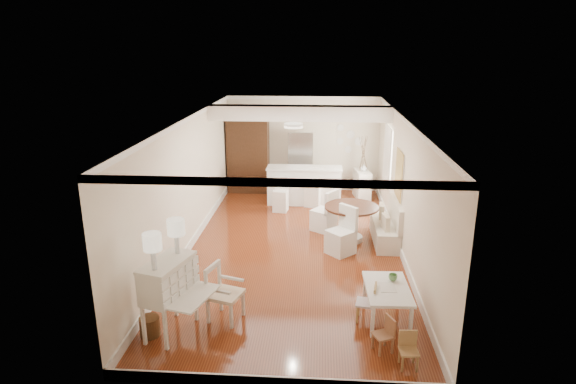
# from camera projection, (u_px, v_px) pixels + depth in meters

# --- Properties ---
(room) EXTENTS (9.00, 9.04, 2.82)m
(room) POSITION_uv_depth(u_px,v_px,m) (297.00, 155.00, 10.18)
(room) COLOR brown
(room) RESTS_ON ground
(secretary_bureau) EXTENTS (1.16, 1.17, 1.19)m
(secretary_bureau) POSITION_uv_depth(u_px,v_px,m) (170.00, 297.00, 7.22)
(secretary_bureau) COLOR white
(secretary_bureau) RESTS_ON ground
(gustavian_armchair) EXTENTS (0.66, 0.66, 0.92)m
(gustavian_armchair) POSITION_uv_depth(u_px,v_px,m) (225.00, 293.00, 7.60)
(gustavian_armchair) COLOR silver
(gustavian_armchair) RESTS_ON ground
(wicker_basket) EXTENTS (0.37, 0.37, 0.30)m
(wicker_basket) POSITION_uv_depth(u_px,v_px,m) (150.00, 326.00, 7.26)
(wicker_basket) COLOR brown
(wicker_basket) RESTS_ON ground
(kids_table) EXTENTS (0.71, 1.15, 0.57)m
(kids_table) POSITION_uv_depth(u_px,v_px,m) (386.00, 303.00, 7.65)
(kids_table) COLOR silver
(kids_table) RESTS_ON ground
(kids_chair_a) EXTENTS (0.34, 0.34, 0.54)m
(kids_chair_a) POSITION_uv_depth(u_px,v_px,m) (383.00, 335.00, 6.85)
(kids_chair_a) COLOR #986545
(kids_chair_a) RESTS_ON ground
(kids_chair_b) EXTENTS (0.36, 0.36, 0.64)m
(kids_chair_b) POSITION_uv_depth(u_px,v_px,m) (366.00, 302.00, 7.62)
(kids_chair_b) COLOR tan
(kids_chair_b) RESTS_ON ground
(kids_chair_c) EXTENTS (0.26, 0.26, 0.52)m
(kids_chair_c) POSITION_uv_depth(u_px,v_px,m) (409.00, 351.00, 6.50)
(kids_chair_c) COLOR #9E7648
(kids_chair_c) RESTS_ON ground
(banquette) EXTENTS (0.52, 1.60, 0.98)m
(banquette) POSITION_uv_depth(u_px,v_px,m) (385.00, 221.00, 10.65)
(banquette) COLOR silver
(banquette) RESTS_ON ground
(dining_table) EXTENTS (1.35, 1.35, 0.81)m
(dining_table) POSITION_uv_depth(u_px,v_px,m) (351.00, 223.00, 10.73)
(dining_table) COLOR #4C2618
(dining_table) RESTS_ON ground
(slip_chair_near) EXTENTS (0.70, 0.70, 1.02)m
(slip_chair_near) POSITION_uv_depth(u_px,v_px,m) (341.00, 231.00, 10.03)
(slip_chair_near) COLOR white
(slip_chair_near) RESTS_ON ground
(slip_chair_far) EXTENTS (0.68, 0.67, 1.00)m
(slip_chair_far) POSITION_uv_depth(u_px,v_px,m) (324.00, 210.00, 11.31)
(slip_chair_far) COLOR white
(slip_chair_far) RESTS_ON ground
(breakfast_counter) EXTENTS (2.05, 0.65, 1.03)m
(breakfast_counter) POSITION_uv_depth(u_px,v_px,m) (304.00, 185.00, 13.25)
(breakfast_counter) COLOR white
(breakfast_counter) RESTS_ON ground
(bar_stool_left) EXTENTS (0.41, 0.41, 0.90)m
(bar_stool_left) POSITION_uv_depth(u_px,v_px,m) (281.00, 195.00, 12.64)
(bar_stool_left) COLOR white
(bar_stool_left) RESTS_ON ground
(bar_stool_right) EXTENTS (0.51, 0.51, 1.04)m
(bar_stool_right) POSITION_uv_depth(u_px,v_px,m) (314.00, 188.00, 13.03)
(bar_stool_right) COLOR white
(bar_stool_right) RESTS_ON ground
(pantry_cabinet) EXTENTS (1.20, 0.60, 2.30)m
(pantry_cabinet) POSITION_uv_depth(u_px,v_px,m) (248.00, 153.00, 14.20)
(pantry_cabinet) COLOR #381E11
(pantry_cabinet) RESTS_ON ground
(fridge) EXTENTS (0.75, 0.65, 1.80)m
(fridge) POSITION_uv_depth(u_px,v_px,m) (312.00, 163.00, 14.13)
(fridge) COLOR silver
(fridge) RESTS_ON ground
(sideboard) EXTENTS (0.49, 0.88, 0.79)m
(sideboard) POSITION_uv_depth(u_px,v_px,m) (362.00, 184.00, 13.80)
(sideboard) COLOR white
(sideboard) RESTS_ON ground
(pencil_cup) EXTENTS (0.16, 0.16, 0.11)m
(pencil_cup) POSITION_uv_depth(u_px,v_px,m) (393.00, 277.00, 7.78)
(pencil_cup) COLOR #6AA560
(pencil_cup) RESTS_ON kids_table
(branch_vase) EXTENTS (0.21, 0.21, 0.19)m
(branch_vase) POSITION_uv_depth(u_px,v_px,m) (364.00, 168.00, 13.61)
(branch_vase) COLOR silver
(branch_vase) RESTS_ON sideboard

